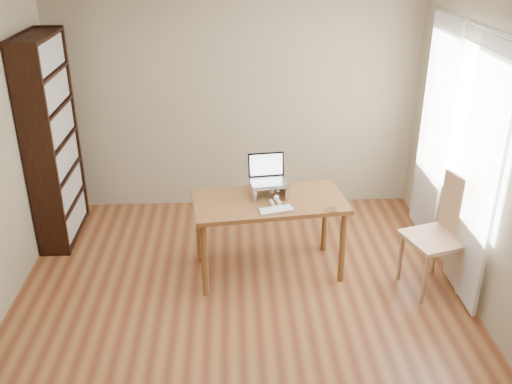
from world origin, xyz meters
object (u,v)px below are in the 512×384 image
at_px(chair, 444,231).
at_px(keyboard, 276,210).
at_px(laptop, 268,174).
at_px(cat, 271,188).
at_px(bookshelf, 52,141).
at_px(desk, 269,210).

bearing_deg(chair, keyboard, 158.07).
xyz_separation_m(laptop, cat, (0.02, -0.03, -0.13)).
bearing_deg(cat, laptop, 112.43).
height_order(bookshelf, laptop, bookshelf).
xyz_separation_m(desk, cat, (0.02, 0.11, 0.17)).
relative_size(bookshelf, chair, 2.00).
bearing_deg(chair, bookshelf, 145.01).
height_order(bookshelf, desk, bookshelf).
distance_m(laptop, chair, 1.63).
height_order(desk, cat, cat).
bearing_deg(desk, chair, -19.66).
xyz_separation_m(cat, chair, (1.49, -0.44, -0.25)).
xyz_separation_m(laptop, chair, (1.51, -0.47, -0.37)).
bearing_deg(laptop, cat, -62.80).
bearing_deg(chair, laptop, 145.15).
relative_size(bookshelf, cat, 4.34).
relative_size(laptop, chair, 0.34).
distance_m(desk, laptop, 0.32).
distance_m(bookshelf, desk, 2.29).
bearing_deg(keyboard, chair, -19.30).
height_order(bookshelf, cat, bookshelf).
bearing_deg(desk, laptop, 82.70).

